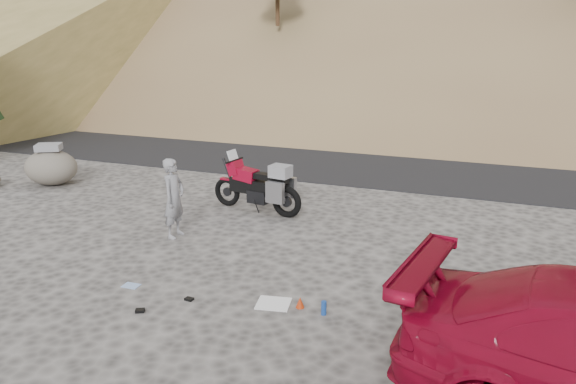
% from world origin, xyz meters
% --- Properties ---
extents(ground, '(140.00, 140.00, 0.00)m').
position_xyz_m(ground, '(0.00, 0.00, 0.00)').
color(ground, '#3D3A38').
rests_on(ground, ground).
extents(road, '(120.00, 7.00, 0.05)m').
position_xyz_m(road, '(0.00, 9.00, 0.00)').
color(road, black).
rests_on(road, ground).
extents(motorcycle, '(2.34, 0.88, 1.40)m').
position_xyz_m(motorcycle, '(0.19, 2.68, 0.60)').
color(motorcycle, black).
rests_on(motorcycle, ground).
extents(man, '(0.39, 0.59, 1.62)m').
position_xyz_m(man, '(-0.76, 0.60, 0.00)').
color(man, gray).
rests_on(man, ground).
extents(boulder, '(1.75, 1.60, 1.12)m').
position_xyz_m(boulder, '(-6.06, 2.83, 0.49)').
color(boulder, '#524D46').
rests_on(boulder, ground).
extents(gear_white_cloth, '(0.58, 0.54, 0.02)m').
position_xyz_m(gear_white_cloth, '(2.22, -1.39, 0.01)').
color(gear_white_cloth, white).
rests_on(gear_white_cloth, ground).
extents(gear_bottle, '(0.08, 0.08, 0.22)m').
position_xyz_m(gear_bottle, '(3.04, -1.43, 0.11)').
color(gear_bottle, navy).
rests_on(gear_bottle, ground).
extents(gear_funnel, '(0.16, 0.16, 0.17)m').
position_xyz_m(gear_funnel, '(2.64, -1.35, 0.09)').
color(gear_funnel, '#AD2D0B').
rests_on(gear_funnel, ground).
extents(gear_glove_a, '(0.14, 0.10, 0.04)m').
position_xyz_m(gear_glove_a, '(0.95, -1.75, 0.02)').
color(gear_glove_a, black).
rests_on(gear_glove_a, ground).
extents(gear_glove_b, '(0.16, 0.15, 0.04)m').
position_xyz_m(gear_glove_b, '(0.46, -2.35, 0.02)').
color(gear_glove_b, black).
rests_on(gear_glove_b, ground).
extents(gear_blue_cloth, '(0.28, 0.21, 0.01)m').
position_xyz_m(gear_blue_cloth, '(-0.20, -1.66, 0.01)').
color(gear_blue_cloth, '#88A5D3').
rests_on(gear_blue_cloth, ground).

